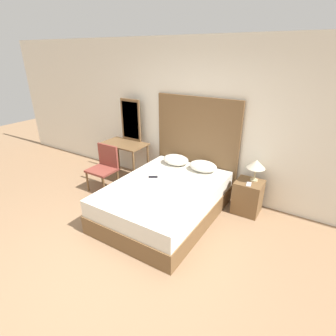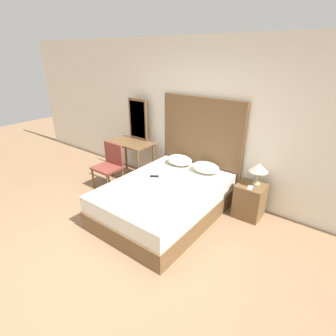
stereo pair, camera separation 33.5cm
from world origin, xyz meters
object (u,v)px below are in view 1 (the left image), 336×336
Objects in this scene: table_lamp at (256,165)px; chair at (105,165)px; vanity_desk at (125,150)px; phone_on_bed at (153,177)px; nightstand at (248,197)px; phone_on_nightstand at (249,184)px; bed at (165,200)px.

table_lamp is 2.71m from chair.
table_lamp reaches higher than vanity_desk.
phone_on_bed is 1.59m from nightstand.
table_lamp is (0.04, 0.08, 0.56)m from nightstand.
table_lamp reaches higher than chair.
nightstand is at bearing 14.21° from chair.
chair reaches higher than phone_on_nightstand.
bed is 3.78× the size of nightstand.
vanity_desk is 0.57m from chair.
phone_on_nightstand is at bearing -98.92° from table_lamp.
bed is at bearing -147.49° from phone_on_nightstand.
nightstand is at bearing 96.52° from phone_on_nightstand.
table_lamp is at bearing 81.08° from phone_on_nightstand.
phone_on_bed is (-0.31, 0.13, 0.28)m from bed.
bed is 2.42× the size of chair.
nightstand is 3.45× the size of phone_on_nightstand.
phone_on_bed is at bearing -1.49° from chair.
chair reaches higher than bed.
phone_on_nightstand is (-0.03, -0.18, -0.27)m from table_lamp.
phone_on_bed is 0.18× the size of vanity_desk.
phone_on_nightstand is (0.01, -0.10, 0.28)m from nightstand.
table_lamp is at bearing 37.95° from bed.
table_lamp is at bearing 15.66° from chair.
chair reaches higher than vanity_desk.
phone_on_nightstand is 2.62m from chair.
vanity_desk is at bearing 152.41° from phone_on_bed.
phone_on_bed is 1.66m from table_lamp.
chair is (-1.45, 0.16, 0.22)m from bed.
nightstand is 2.54m from vanity_desk.
table_lamp is at bearing 63.61° from nightstand.
phone_on_nightstand is 0.19× the size of chair.
nightstand reaches higher than bed.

